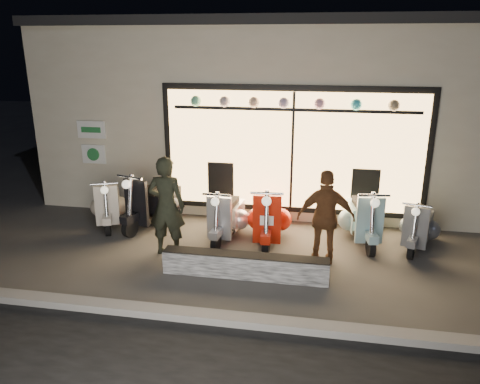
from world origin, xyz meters
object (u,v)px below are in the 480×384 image
object	(u,v)px
graffiti_barrier	(245,266)
scooter_red	(269,216)
scooter_silver	(228,216)
man	(167,206)
woman	(326,218)

from	to	relation	value
graffiti_barrier	scooter_red	size ratio (longest dim) A/B	1.70
scooter_silver	scooter_red	distance (m)	0.81
scooter_silver	man	distance (m)	1.43
woman	scooter_red	bearing A→B (deg)	-41.66
scooter_silver	scooter_red	size ratio (longest dim) A/B	0.92
man	woman	xyz separation A→B (m)	(2.79, 0.13, -0.08)
scooter_red	man	size ratio (longest dim) A/B	0.88
scooter_silver	woman	world-z (taller)	woman
man	scooter_silver	bearing A→B (deg)	-132.94
scooter_silver	man	size ratio (longest dim) A/B	0.80
scooter_red	woman	bearing A→B (deg)	-42.34
graffiti_barrier	man	size ratio (longest dim) A/B	1.49
graffiti_barrier	scooter_silver	distance (m)	1.76
woman	man	bearing A→B (deg)	0.01
scooter_silver	man	bearing A→B (deg)	-126.86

